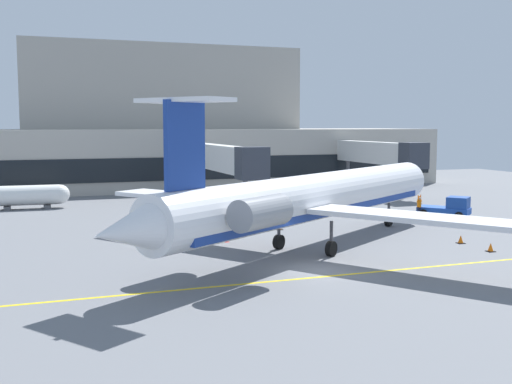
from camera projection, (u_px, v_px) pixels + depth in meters
ground at (317, 272)px, 33.19m from camera, size 120.00×120.00×0.11m
terminal_building at (175, 133)px, 79.63m from camera, size 64.52×17.29×17.44m
jet_bridge_west at (219, 158)px, 59.98m from camera, size 2.40×22.32×5.85m
jet_bridge_east at (380, 154)px, 69.59m from camera, size 2.40×16.26×5.85m
regional_jet at (312, 198)px, 38.21m from camera, size 29.65×25.19×8.85m
pushback_tractor at (449, 208)px, 51.77m from camera, size 3.99×4.29×1.80m
belt_loader at (328, 195)px, 59.04m from camera, size 3.29×4.04×2.36m
fuel_tank at (27, 196)px, 57.27m from camera, size 7.49×2.05×2.17m
marshaller at (419, 206)px, 51.87m from camera, size 0.78×0.46×1.92m
safety_cone_alpha at (491, 248)px, 38.12m from camera, size 0.47×0.47×0.55m
safety_cone_bravo at (407, 217)px, 50.97m from camera, size 0.47×0.47×0.55m
safety_cone_charlie at (461, 240)px, 40.78m from camera, size 0.47×0.47×0.55m
safety_cone_delta at (279, 226)px, 46.06m from camera, size 0.47×0.47×0.55m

